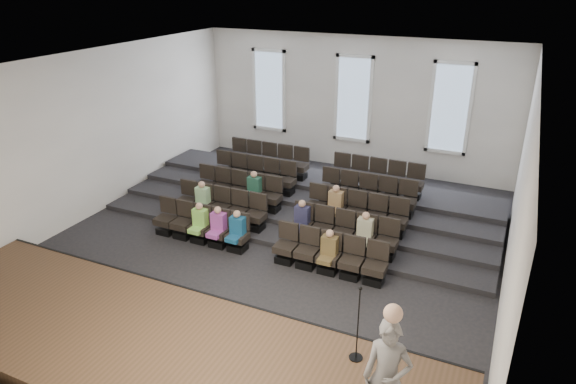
% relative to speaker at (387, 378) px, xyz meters
% --- Properties ---
extents(ground, '(14.00, 14.00, 0.00)m').
position_rel_speaker_xyz_m(ground, '(-4.55, 5.24, -1.49)').
color(ground, black).
rests_on(ground, ground).
extents(ceiling, '(12.00, 14.00, 0.02)m').
position_rel_speaker_xyz_m(ceiling, '(-4.55, 5.24, 3.52)').
color(ceiling, white).
rests_on(ceiling, ground).
extents(wall_back, '(12.00, 0.04, 5.00)m').
position_rel_speaker_xyz_m(wall_back, '(-4.55, 12.26, 1.01)').
color(wall_back, white).
rests_on(wall_back, ground).
extents(wall_front, '(12.00, 0.04, 5.00)m').
position_rel_speaker_xyz_m(wall_front, '(-4.55, -1.78, 1.01)').
color(wall_front, white).
rests_on(wall_front, ground).
extents(wall_left, '(0.04, 14.00, 5.00)m').
position_rel_speaker_xyz_m(wall_left, '(-10.57, 5.24, 1.01)').
color(wall_left, white).
rests_on(wall_left, ground).
extents(wall_right, '(0.04, 14.00, 5.00)m').
position_rel_speaker_xyz_m(wall_right, '(1.47, 5.24, 1.01)').
color(wall_right, white).
rests_on(wall_right, ground).
extents(stage, '(11.80, 3.60, 0.50)m').
position_rel_speaker_xyz_m(stage, '(-4.55, 0.14, -1.24)').
color(stage, '#4B3220').
rests_on(stage, ground).
extents(stage_lip, '(11.80, 0.06, 0.52)m').
position_rel_speaker_xyz_m(stage_lip, '(-4.55, 1.91, -1.24)').
color(stage_lip, black).
rests_on(stage_lip, ground).
extents(risers, '(11.80, 4.80, 0.60)m').
position_rel_speaker_xyz_m(risers, '(-4.55, 8.41, -1.29)').
color(risers, black).
rests_on(risers, ground).
extents(seating_rows, '(6.80, 4.70, 1.67)m').
position_rel_speaker_xyz_m(seating_rows, '(-4.55, 6.78, -0.81)').
color(seating_rows, black).
rests_on(seating_rows, ground).
extents(windows, '(8.44, 0.10, 3.24)m').
position_rel_speaker_xyz_m(windows, '(-4.55, 12.19, 1.21)').
color(windows, white).
rests_on(windows, wall_back).
extents(audience, '(5.45, 2.64, 1.10)m').
position_rel_speaker_xyz_m(audience, '(-4.70, 5.46, -0.69)').
color(audience, '#8DD856').
rests_on(audience, seating_rows).
extents(speaker, '(0.77, 0.55, 1.98)m').
position_rel_speaker_xyz_m(speaker, '(0.00, 0.00, 0.00)').
color(speaker, slate).
rests_on(speaker, stage).
extents(mic_stand, '(0.26, 0.26, 1.55)m').
position_rel_speaker_xyz_m(mic_stand, '(-0.85, 1.32, -0.53)').
color(mic_stand, black).
rests_on(mic_stand, stage).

